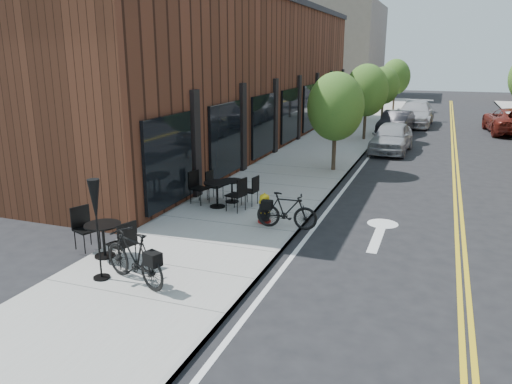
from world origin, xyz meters
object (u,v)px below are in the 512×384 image
at_px(bicycle_right, 287,211).
at_px(bistro_set_c, 232,188).
at_px(parked_car_a, 392,137).
at_px(parked_car_c, 415,114).
at_px(bistro_set_a, 103,235).
at_px(patio_umbrella, 96,208).
at_px(parked_car_b, 396,123).
at_px(parked_car_far, 510,121).
at_px(bicycle_left, 134,257).
at_px(bistro_set_b, 217,191).
at_px(fire_hydrant, 264,208).

distance_m(bicycle_right, bistro_set_c, 2.89).
xyz_separation_m(bistro_set_c, parked_car_a, (3.70, 10.85, 0.14)).
distance_m(parked_car_a, parked_car_c, 10.20).
bearing_deg(bicycle_right, parked_car_a, -10.20).
xyz_separation_m(bistro_set_a, patio_umbrella, (0.65, -0.98, 0.99)).
bearing_deg(bistro_set_a, parked_car_b, 98.54).
bearing_deg(bistro_set_a, bicycle_right, 64.73).
xyz_separation_m(bistro_set_a, bistro_set_c, (1.00, 5.00, -0.05)).
bearing_deg(bistro_set_c, parked_car_b, 85.76).
distance_m(bistro_set_c, parked_car_c, 21.45).
bearing_deg(bistro_set_c, bicycle_right, -29.86).
bearing_deg(bistro_set_c, parked_car_far, 70.82).
bearing_deg(bistro_set_a, bicycle_left, -12.50).
distance_m(parked_car_b, parked_car_c, 4.73).
relative_size(patio_umbrella, parked_car_b, 0.49).
relative_size(bicycle_left, bistro_set_c, 1.07).
height_order(bistro_set_a, parked_car_c, parked_car_c).
height_order(bicycle_right, bistro_set_b, bistro_set_b).
height_order(fire_hydrant, parked_car_a, parked_car_a).
xyz_separation_m(fire_hydrant, bistro_set_a, (-2.58, -3.53, 0.12)).
bearing_deg(bicycle_left, bistro_set_b, -152.27).
xyz_separation_m(bistro_set_c, patio_umbrella, (-0.35, -5.98, 1.04)).
height_order(parked_car_a, parked_car_far, parked_car_far).
xyz_separation_m(patio_umbrella, parked_car_far, (10.06, 25.32, -0.86)).
relative_size(bistro_set_b, parked_car_c, 0.35).
height_order(bicycle_left, parked_car_a, parked_car_a).
relative_size(bistro_set_a, bistro_set_c, 1.12).
xyz_separation_m(fire_hydrant, bistro_set_b, (-1.79, 0.85, 0.11)).
relative_size(fire_hydrant, patio_umbrella, 0.40).
distance_m(patio_umbrella, parked_car_c, 27.41).
bearing_deg(parked_car_b, bistro_set_c, -95.68).
distance_m(patio_umbrella, parked_car_far, 27.26).
relative_size(patio_umbrella, parked_car_a, 0.50).
bearing_deg(fire_hydrant, parked_car_a, 100.29).
relative_size(bicycle_right, parked_car_a, 0.38).
distance_m(bicycle_left, parked_car_far, 26.91).
bearing_deg(bistro_set_c, parked_car_a, 78.64).
xyz_separation_m(bistro_set_b, patio_umbrella, (-0.14, -5.35, 1.00)).
bearing_deg(bistro_set_a, parked_car_c, 98.88).
bearing_deg(bicycle_right, patio_umbrella, 144.04).
relative_size(parked_car_a, parked_car_c, 0.77).
height_order(bicycle_left, bistro_set_c, bicycle_left).
bearing_deg(parked_car_b, parked_car_c, 86.31).
relative_size(patio_umbrella, parked_car_far, 0.38).
distance_m(bicycle_right, parked_car_far, 22.36).
bearing_deg(bistro_set_a, fire_hydrant, 73.93).
height_order(patio_umbrella, parked_car_c, patio_umbrella).
bearing_deg(fire_hydrant, parked_car_b, 104.24).
bearing_deg(parked_car_a, bicycle_left, -98.10).
xyz_separation_m(bistro_set_a, parked_car_c, (5.20, 26.04, 0.16)).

